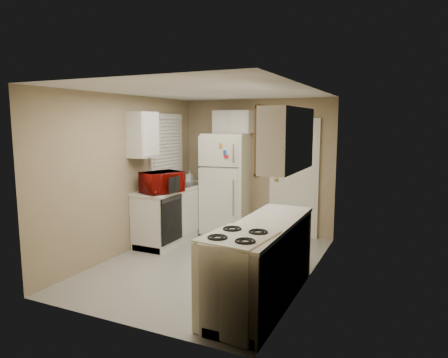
% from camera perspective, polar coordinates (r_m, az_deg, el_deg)
% --- Properties ---
extents(floor, '(3.80, 3.80, 0.00)m').
position_cam_1_polar(floor, '(5.80, -2.13, -11.96)').
color(floor, '#ACAAA0').
rests_on(floor, ground).
extents(ceiling, '(3.80, 3.80, 0.00)m').
position_cam_1_polar(ceiling, '(5.47, -2.27, 12.41)').
color(ceiling, white).
rests_on(ceiling, floor).
extents(wall_left, '(3.80, 3.80, 0.00)m').
position_cam_1_polar(wall_left, '(6.27, -13.67, 0.63)').
color(wall_left, '#9D8966').
rests_on(wall_left, floor).
extents(wall_right, '(3.80, 3.80, 0.00)m').
position_cam_1_polar(wall_right, '(5.03, 12.14, -1.10)').
color(wall_right, '#9D8966').
rests_on(wall_right, floor).
extents(wall_back, '(2.80, 2.80, 0.00)m').
position_cam_1_polar(wall_back, '(7.23, 4.69, 1.80)').
color(wall_back, '#9D8966').
rests_on(wall_back, floor).
extents(wall_front, '(2.80, 2.80, 0.00)m').
position_cam_1_polar(wall_front, '(3.94, -14.96, -3.71)').
color(wall_front, '#9D8966').
rests_on(wall_front, floor).
extents(left_counter, '(0.60, 1.80, 0.90)m').
position_cam_1_polar(left_counter, '(6.95, -6.87, -4.77)').
color(left_counter, silver).
rests_on(left_counter, floor).
extents(dishwasher, '(0.03, 0.58, 0.72)m').
position_cam_1_polar(dishwasher, '(6.29, -7.51, -5.75)').
color(dishwasher, black).
rests_on(dishwasher, floor).
extents(sink, '(0.54, 0.74, 0.16)m').
position_cam_1_polar(sink, '(7.00, -6.28, -1.25)').
color(sink, gray).
rests_on(sink, left_counter).
extents(microwave, '(0.67, 0.53, 0.40)m').
position_cam_1_polar(microwave, '(6.28, -8.88, -0.60)').
color(microwave, maroon).
rests_on(microwave, left_counter).
extents(soap_bottle, '(0.10, 0.10, 0.21)m').
position_cam_1_polar(soap_bottle, '(7.36, -4.94, 0.33)').
color(soap_bottle, silver).
rests_on(soap_bottle, left_counter).
extents(window_blinds, '(0.10, 0.98, 1.08)m').
position_cam_1_polar(window_blinds, '(7.05, -8.18, 4.85)').
color(window_blinds, silver).
rests_on(window_blinds, wall_left).
extents(upper_cabinet_left, '(0.30, 0.45, 0.70)m').
position_cam_1_polar(upper_cabinet_left, '(6.30, -11.52, 6.21)').
color(upper_cabinet_left, silver).
rests_on(upper_cabinet_left, wall_left).
extents(refrigerator, '(0.82, 0.80, 1.80)m').
position_cam_1_polar(refrigerator, '(7.13, 0.39, -0.71)').
color(refrigerator, silver).
rests_on(refrigerator, floor).
extents(cabinet_over_fridge, '(0.70, 0.30, 0.40)m').
position_cam_1_polar(cabinet_over_fridge, '(7.20, 1.33, 8.17)').
color(cabinet_over_fridge, silver).
rests_on(cabinet_over_fridge, wall_back).
extents(interior_door, '(0.86, 0.06, 2.08)m').
position_cam_1_polar(interior_door, '(7.01, 9.94, 0.02)').
color(interior_door, silver).
rests_on(interior_door, floor).
extents(right_counter, '(0.60, 2.00, 0.90)m').
position_cam_1_polar(right_counter, '(4.55, 5.77, -11.72)').
color(right_counter, silver).
rests_on(right_counter, floor).
extents(stove, '(0.66, 0.79, 0.89)m').
position_cam_1_polar(stove, '(4.02, 2.03, -14.47)').
color(stove, silver).
rests_on(stove, floor).
extents(upper_cabinet_right, '(0.30, 1.20, 0.70)m').
position_cam_1_polar(upper_cabinet_right, '(4.52, 9.08, 5.62)').
color(upper_cabinet_right, silver).
rests_on(upper_cabinet_right, wall_right).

